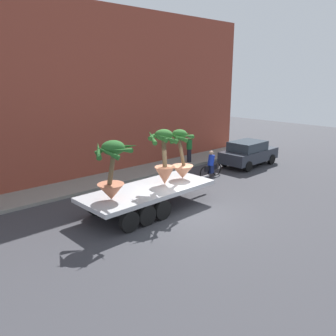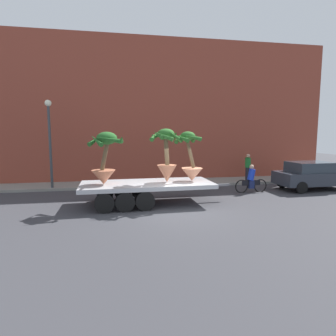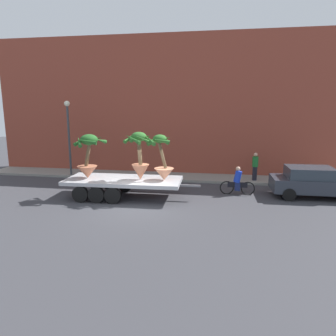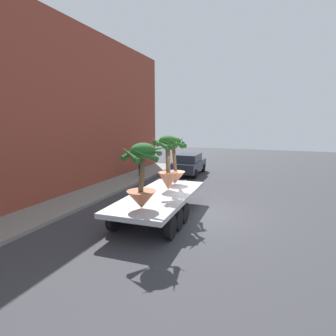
{
  "view_description": "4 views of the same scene",
  "coord_description": "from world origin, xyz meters",
  "px_view_note": "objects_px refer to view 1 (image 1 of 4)",
  "views": [
    {
      "loc": [
        -9.67,
        -9.39,
        5.52
      ],
      "look_at": [
        0.9,
        2.2,
        1.33
      ],
      "focal_mm": 36.75,
      "sensor_mm": 36.0,
      "label": 1
    },
    {
      "loc": [
        -2.33,
        -11.15,
        3.18
      ],
      "look_at": [
        -0.04,
        1.6,
        1.58
      ],
      "focal_mm": 30.14,
      "sensor_mm": 36.0,
      "label": 2
    },
    {
      "loc": [
        3.77,
        -13.51,
        4.59
      ],
      "look_at": [
        1.11,
        2.21,
        1.44
      ],
      "focal_mm": 33.07,
      "sensor_mm": 36.0,
      "label": 3
    },
    {
      "loc": [
        -11.16,
        -2.94,
        3.95
      ],
      "look_at": [
        1.74,
        2.01,
        1.61
      ],
      "focal_mm": 29.25,
      "sensor_mm": 36.0,
      "label": 4
    }
  ],
  "objects_px": {
    "potted_palm_middle": "(112,170)",
    "cyclist": "(211,165)",
    "parked_car": "(248,153)",
    "pedestrian_near_gate": "(189,148)",
    "potted_palm_rear": "(164,157)",
    "potted_palm_front": "(181,158)",
    "flatbed_trailer": "(144,195)"
  },
  "relations": [
    {
      "from": "potted_palm_middle",
      "to": "potted_palm_front",
      "type": "relative_size",
      "value": 0.99
    },
    {
      "from": "flatbed_trailer",
      "to": "pedestrian_near_gate",
      "type": "height_order",
      "value": "pedestrian_near_gate"
    },
    {
      "from": "parked_car",
      "to": "pedestrian_near_gate",
      "type": "distance_m",
      "value": 3.77
    },
    {
      "from": "potted_palm_front",
      "to": "cyclist",
      "type": "distance_m",
      "value": 4.27
    },
    {
      "from": "parked_car",
      "to": "pedestrian_near_gate",
      "type": "bearing_deg",
      "value": 132.86
    },
    {
      "from": "potted_palm_rear",
      "to": "pedestrian_near_gate",
      "type": "distance_m",
      "value": 7.63
    },
    {
      "from": "flatbed_trailer",
      "to": "parked_car",
      "type": "relative_size",
      "value": 1.67
    },
    {
      "from": "potted_palm_rear",
      "to": "pedestrian_near_gate",
      "type": "relative_size",
      "value": 1.41
    },
    {
      "from": "cyclist",
      "to": "potted_palm_front",
      "type": "bearing_deg",
      "value": -159.05
    },
    {
      "from": "flatbed_trailer",
      "to": "potted_palm_rear",
      "type": "distance_m",
      "value": 1.83
    },
    {
      "from": "potted_palm_middle",
      "to": "cyclist",
      "type": "xyz_separation_m",
      "value": [
        7.61,
        1.64,
        -1.45
      ]
    },
    {
      "from": "potted_palm_front",
      "to": "cyclist",
      "type": "height_order",
      "value": "potted_palm_front"
    },
    {
      "from": "potted_palm_rear",
      "to": "cyclist",
      "type": "xyz_separation_m",
      "value": [
        4.93,
        1.56,
        -1.54
      ]
    },
    {
      "from": "potted_palm_middle",
      "to": "pedestrian_near_gate",
      "type": "height_order",
      "value": "potted_palm_middle"
    },
    {
      "from": "cyclist",
      "to": "pedestrian_near_gate",
      "type": "height_order",
      "value": "pedestrian_near_gate"
    },
    {
      "from": "pedestrian_near_gate",
      "to": "potted_palm_middle",
      "type": "bearing_deg",
      "value": -152.89
    },
    {
      "from": "potted_palm_rear",
      "to": "pedestrian_near_gate",
      "type": "bearing_deg",
      "value": 35.91
    },
    {
      "from": "flatbed_trailer",
      "to": "cyclist",
      "type": "relative_size",
      "value": 3.75
    },
    {
      "from": "potted_palm_middle",
      "to": "cyclist",
      "type": "bearing_deg",
      "value": 12.13
    },
    {
      "from": "potted_palm_rear",
      "to": "pedestrian_near_gate",
      "type": "height_order",
      "value": "potted_palm_rear"
    },
    {
      "from": "cyclist",
      "to": "pedestrian_near_gate",
      "type": "bearing_deg",
      "value": 67.64
    },
    {
      "from": "potted_palm_front",
      "to": "pedestrian_near_gate",
      "type": "relative_size",
      "value": 1.34
    },
    {
      "from": "flatbed_trailer",
      "to": "potted_palm_middle",
      "type": "distance_m",
      "value": 2.06
    },
    {
      "from": "flatbed_trailer",
      "to": "potted_palm_middle",
      "type": "bearing_deg",
      "value": -176.9
    },
    {
      "from": "flatbed_trailer",
      "to": "potted_palm_middle",
      "type": "relative_size",
      "value": 3.04
    },
    {
      "from": "parked_car",
      "to": "pedestrian_near_gate",
      "type": "height_order",
      "value": "pedestrian_near_gate"
    },
    {
      "from": "cyclist",
      "to": "pedestrian_near_gate",
      "type": "xyz_separation_m",
      "value": [
        1.18,
        2.86,
        0.37
      ]
    },
    {
      "from": "flatbed_trailer",
      "to": "cyclist",
      "type": "xyz_separation_m",
      "value": [
        6.05,
        1.55,
        -0.1
      ]
    },
    {
      "from": "potted_palm_rear",
      "to": "parked_car",
      "type": "distance_m",
      "value": 8.93
    },
    {
      "from": "potted_palm_front",
      "to": "parked_car",
      "type": "height_order",
      "value": "potted_palm_front"
    },
    {
      "from": "flatbed_trailer",
      "to": "pedestrian_near_gate",
      "type": "distance_m",
      "value": 8.48
    },
    {
      "from": "potted_palm_middle",
      "to": "parked_car",
      "type": "bearing_deg",
      "value": 8.72
    }
  ]
}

